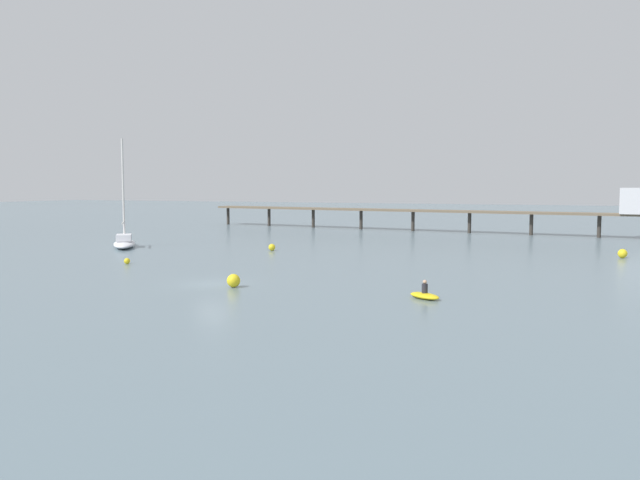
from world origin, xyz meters
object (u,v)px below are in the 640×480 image
at_px(sailboat_white, 124,241).
at_px(dinghy_yellow, 425,295).
at_px(mooring_buoy_outer, 234,281).
at_px(mooring_buoy_far, 272,247).
at_px(pier, 518,207).
at_px(mooring_buoy_inner, 127,261).
at_px(mooring_buoy_near, 622,254).

height_order(sailboat_white, dinghy_yellow, sailboat_white).
bearing_deg(mooring_buoy_outer, mooring_buoy_far, 110.59).
bearing_deg(mooring_buoy_outer, pier, 76.70).
distance_m(dinghy_yellow, mooring_buoy_far, 30.65).
bearing_deg(mooring_buoy_far, mooring_buoy_inner, -113.23).
height_order(sailboat_white, mooring_buoy_inner, sailboat_white).
distance_m(mooring_buoy_outer, mooring_buoy_inner, 16.78).
height_order(pier, mooring_buoy_outer, pier).
bearing_deg(mooring_buoy_near, mooring_buoy_far, -169.24).
relative_size(mooring_buoy_near, mooring_buoy_far, 1.20).
height_order(pier, mooring_buoy_far, pier).
xyz_separation_m(dinghy_yellow, mooring_buoy_inner, (-27.73, 7.04, 0.04)).
bearing_deg(mooring_buoy_near, sailboat_white, -169.80).
relative_size(mooring_buoy_far, mooring_buoy_inner, 1.37).
height_order(dinghy_yellow, mooring_buoy_outer, dinghy_yellow).
xyz_separation_m(pier, dinghy_yellow, (-0.24, -54.53, -3.65)).
height_order(dinghy_yellow, mooring_buoy_inner, dinghy_yellow).
distance_m(mooring_buoy_near, mooring_buoy_inner, 45.21).
distance_m(pier, mooring_buoy_near, 28.90).
bearing_deg(mooring_buoy_near, dinghy_yellow, -113.11).
relative_size(pier, mooring_buoy_inner, 135.14).
bearing_deg(mooring_buoy_outer, dinghy_yellow, 2.63).
bearing_deg(pier, dinghy_yellow, -90.26).
xyz_separation_m(pier, sailboat_white, (-38.32, -35.16, -3.19)).
xyz_separation_m(pier, mooring_buoy_far, (-21.53, -32.47, -3.52)).
bearing_deg(mooring_buoy_inner, sailboat_white, 130.01).
height_order(pier, mooring_buoy_near, pier).
bearing_deg(dinghy_yellow, mooring_buoy_outer, -177.37).
height_order(dinghy_yellow, mooring_buoy_far, dinghy_yellow).
bearing_deg(dinghy_yellow, sailboat_white, 153.04).
distance_m(pier, mooring_buoy_outer, 56.73).
relative_size(dinghy_yellow, mooring_buoy_inner, 4.73).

